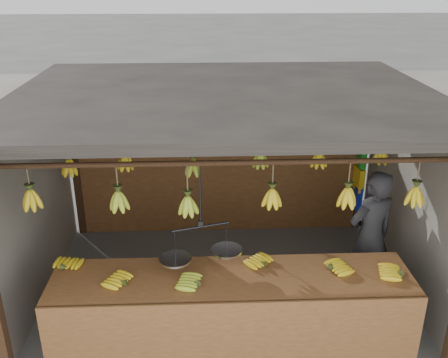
{
  "coord_description": "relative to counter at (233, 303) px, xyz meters",
  "views": [
    {
      "loc": [
        -0.23,
        -5.0,
        3.54
      ],
      "look_at": [
        0.0,
        0.3,
        1.3
      ],
      "focal_mm": 40.0,
      "sensor_mm": 36.0,
      "label": 1
    }
  ],
  "objects": [
    {
      "name": "ground",
      "position": [
        -0.01,
        1.23,
        -0.7
      ],
      "size": [
        80.0,
        80.0,
        0.0
      ],
      "primitive_type": "plane",
      "color": "#5B5B57"
    },
    {
      "name": "stall",
      "position": [
        -0.01,
        1.56,
        1.27
      ],
      "size": [
        4.3,
        3.3,
        2.4
      ],
      "color": "black",
      "rests_on": "ground"
    },
    {
      "name": "counter",
      "position": [
        0.0,
        0.0,
        0.0
      ],
      "size": [
        3.39,
        0.77,
        0.96
      ],
      "color": "brown",
      "rests_on": "ground"
    },
    {
      "name": "hanging_bananas",
      "position": [
        -0.01,
        1.24,
        0.93
      ],
      "size": [
        3.64,
        2.24,
        0.38
      ],
      "color": "gold",
      "rests_on": "ground"
    },
    {
      "name": "balance_scale",
      "position": [
        -0.28,
        0.23,
        0.43
      ],
      "size": [
        0.76,
        0.43,
        0.93
      ],
      "color": "black",
      "rests_on": "ground"
    },
    {
      "name": "vendor",
      "position": [
        1.59,
        1.0,
        0.09
      ],
      "size": [
        0.67,
        0.56,
        1.58
      ],
      "primitive_type": "imported",
      "rotation": [
        0.0,
        0.0,
        3.5
      ],
      "color": "#262628",
      "rests_on": "ground"
    },
    {
      "name": "bag_bundles",
      "position": [
        1.93,
        2.58,
        0.3
      ],
      "size": [
        0.08,
        0.26,
        1.23
      ],
      "color": "red",
      "rests_on": "ground"
    }
  ]
}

